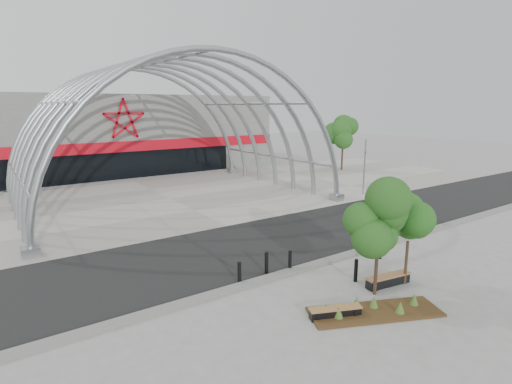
# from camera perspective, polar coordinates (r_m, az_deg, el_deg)

# --- Properties ---
(ground) EXTENTS (140.00, 140.00, 0.00)m
(ground) POSITION_cam_1_polar(r_m,az_deg,el_deg) (18.12, 7.29, -10.30)
(ground) COLOR gray
(ground) RESTS_ON ground
(road) EXTENTS (140.00, 7.00, 0.02)m
(road) POSITION_cam_1_polar(r_m,az_deg,el_deg) (20.67, 0.79, -7.28)
(road) COLOR black
(road) RESTS_ON ground
(forecourt) EXTENTS (60.00, 17.00, 0.04)m
(forecourt) POSITION_cam_1_polar(r_m,az_deg,el_deg) (30.87, -12.16, -0.95)
(forecourt) COLOR #9B968D
(forecourt) RESTS_ON ground
(kerb) EXTENTS (60.00, 0.50, 0.12)m
(kerb) POSITION_cam_1_polar(r_m,az_deg,el_deg) (17.93, 7.83, -10.37)
(kerb) COLOR slate
(kerb) RESTS_ON ground
(arena_building) EXTENTS (34.00, 15.24, 8.00)m
(arena_building) POSITION_cam_1_polar(r_m,az_deg,el_deg) (47.31, -20.81, 7.91)
(arena_building) COLOR slate
(arena_building) RESTS_ON ground
(vault_canopy) EXTENTS (20.80, 15.80, 20.36)m
(vault_canopy) POSITION_cam_1_polar(r_m,az_deg,el_deg) (30.87, -12.16, -0.95)
(vault_canopy) COLOR #959A9F
(vault_canopy) RESTS_ON ground
(planting_bed) EXTENTS (4.68, 3.09, 0.48)m
(planting_bed) POSITION_cam_1_polar(r_m,az_deg,el_deg) (14.70, 16.36, -15.85)
(planting_bed) COLOR #3A2C14
(planting_bed) RESTS_ON ground
(signal_pole) EXTENTS (0.14, 0.62, 4.38)m
(signal_pole) POSITION_cam_1_polar(r_m,az_deg,el_deg) (32.44, 15.24, 3.61)
(signal_pole) COLOR gray
(signal_pole) RESTS_ON ground
(street_tree_0) EXTENTS (1.82, 1.82, 4.15)m
(street_tree_0) POSITION_cam_1_polar(r_m,az_deg,el_deg) (15.02, 17.24, -3.52)
(street_tree_0) COLOR black
(street_tree_0) RESTS_ON ground
(street_tree_1) EXTENTS (1.46, 1.46, 3.44)m
(street_tree_1) POSITION_cam_1_polar(r_m,az_deg,el_deg) (16.46, 21.07, -4.26)
(street_tree_1) COLOR #342617
(street_tree_1) RESTS_ON ground
(bench_0) EXTENTS (1.80, 1.05, 0.37)m
(bench_0) POSITION_cam_1_polar(r_m,az_deg,el_deg) (14.10, 11.25, -16.53)
(bench_0) COLOR black
(bench_0) RESTS_ON ground
(bench_1) EXTENTS (2.05, 0.74, 0.42)m
(bench_1) POSITION_cam_1_polar(r_m,az_deg,el_deg) (16.85, 18.34, -11.89)
(bench_1) COLOR black
(bench_1) RESTS_ON ground
(bollard_0) EXTENTS (0.15, 0.15, 0.91)m
(bollard_0) POSITION_cam_1_polar(r_m,az_deg,el_deg) (16.05, -2.39, -11.50)
(bollard_0) COLOR black
(bollard_0) RESTS_ON ground
(bollard_1) EXTENTS (0.15, 0.15, 0.95)m
(bollard_1) POSITION_cam_1_polar(r_m,az_deg,el_deg) (16.94, 1.51, -10.11)
(bollard_1) COLOR black
(bollard_1) RESTS_ON ground
(bollard_2) EXTENTS (0.14, 0.14, 0.88)m
(bollard_2) POSITION_cam_1_polar(r_m,az_deg,el_deg) (17.35, 4.88, -9.72)
(bollard_2) COLOR black
(bollard_2) RESTS_ON ground
(bollard_3) EXTENTS (0.15, 0.15, 0.94)m
(bollard_3) POSITION_cam_1_polar(r_m,az_deg,el_deg) (16.73, 14.08, -10.82)
(bollard_3) COLOR black
(bollard_3) RESTS_ON ground
(bollard_4) EXTENTS (0.17, 0.17, 1.07)m
(bollard_4) POSITION_cam_1_polar(r_m,az_deg,el_deg) (19.37, 17.34, -7.58)
(bollard_4) COLOR black
(bollard_4) RESTS_ON ground
(bg_tree_1) EXTENTS (2.70, 2.70, 5.91)m
(bg_tree_1) POSITION_cam_1_polar(r_m,az_deg,el_deg) (44.41, 12.37, 8.52)
(bg_tree_1) COLOR #2F2114
(bg_tree_1) RESTS_ON ground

